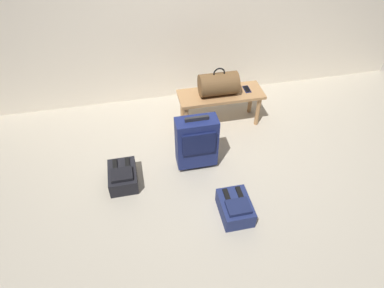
% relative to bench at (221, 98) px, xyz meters
% --- Properties ---
extents(ground_plane, '(6.60, 6.60, 0.00)m').
position_rel_bench_xyz_m(ground_plane, '(-0.25, -0.85, -0.36)').
color(ground_plane, '#B2A893').
extents(bench, '(1.00, 0.36, 0.43)m').
position_rel_bench_xyz_m(bench, '(0.00, 0.00, 0.00)').
color(bench, '#A87A4C').
rests_on(bench, ground).
extents(duffel_bag_brown, '(0.44, 0.26, 0.34)m').
position_rel_bench_xyz_m(duffel_bag_brown, '(-0.04, 0.00, 0.20)').
color(duffel_bag_brown, brown).
rests_on(duffel_bag_brown, bench).
extents(cell_phone, '(0.07, 0.14, 0.01)m').
position_rel_bench_xyz_m(cell_phone, '(0.32, 0.01, 0.07)').
color(cell_phone, '#191E4C').
rests_on(cell_phone, bench).
extents(suitcase_upright_navy, '(0.42, 0.22, 0.66)m').
position_rel_bench_xyz_m(suitcase_upright_navy, '(-0.44, -0.66, -0.03)').
color(suitcase_upright_navy, navy).
rests_on(suitcase_upright_navy, ground).
extents(backpack_navy, '(0.28, 0.38, 0.21)m').
position_rel_bench_xyz_m(backpack_navy, '(-0.22, -1.36, -0.27)').
color(backpack_navy, navy).
rests_on(backpack_navy, ground).
extents(backpack_dark, '(0.28, 0.38, 0.21)m').
position_rel_bench_xyz_m(backpack_dark, '(-1.22, -0.75, -0.27)').
color(backpack_dark, black).
rests_on(backpack_dark, ground).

